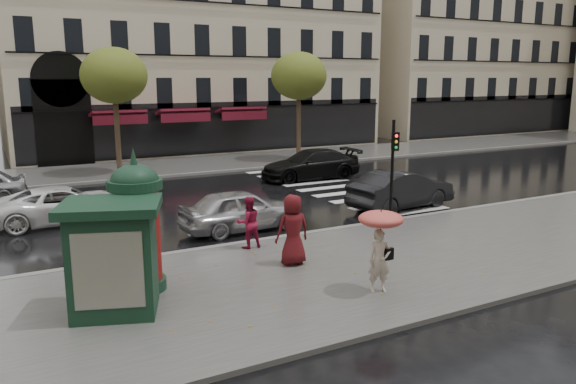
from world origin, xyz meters
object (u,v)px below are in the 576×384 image
car_darkgrey (401,189)px  car_black (310,165)px  morris_column (137,223)px  traffic_light (393,161)px  woman_umbrella (380,237)px  newsstand (113,256)px  car_white (65,205)px  man_burgundy (293,230)px  woman_red (248,222)px  car_silver (241,210)px

car_darkgrey → car_black: car_darkgrey is taller
morris_column → traffic_light: bearing=12.7°
woman_umbrella → morris_column: size_ratio=0.59×
newsstand → car_white: 9.14m
traffic_light → car_black: 9.71m
morris_column → newsstand: (-0.78, -1.08, -0.38)m
newsstand → car_darkgrey: newsstand is taller
man_burgundy → car_darkgrey: size_ratio=0.42×
woman_umbrella → man_burgundy: size_ratio=1.05×
woman_red → car_white: size_ratio=0.33×
man_burgundy → car_black: size_ratio=0.37×
man_burgundy → woman_red: bearing=-73.6°
traffic_light → car_black: (2.28, 9.31, -1.53)m
woman_umbrella → car_white: woman_umbrella is taller
car_white → morris_column: bearing=-176.0°
car_silver → car_white: 6.44m
woman_red → car_silver: woman_red is taller
man_burgundy → car_silver: size_ratio=0.46×
car_black → woman_umbrella: bearing=-21.4°
morris_column → traffic_light: size_ratio=0.96×
woman_red → newsstand: size_ratio=0.63×
woman_red → newsstand: bearing=33.5°
morris_column → car_black: morris_column is taller
woman_red → woman_umbrella: bearing=105.5°
car_darkgrey → car_white: 12.61m
morris_column → car_white: bearing=94.4°
traffic_light → car_white: (-9.90, 5.94, -1.63)m
woman_red → morris_column: morris_column is taller
woman_umbrella → car_white: size_ratio=0.43×
woman_umbrella → car_silver: bearing=93.8°
morris_column → newsstand: bearing=-125.9°
car_darkgrey → newsstand: bearing=105.7°
woman_red → car_black: bearing=-128.8°
woman_umbrella → car_darkgrey: woman_umbrella is taller
man_burgundy → traffic_light: (5.17, 2.23, 1.20)m
newsstand → morris_column: bearing=54.1°
car_silver → woman_umbrella: bearing=-179.0°
woman_umbrella → man_burgundy: woman_umbrella is taller
newsstand → car_silver: size_ratio=0.59×
woman_umbrella → morris_column: bearing=149.8°
morris_column → woman_red: bearing=26.1°
woman_red → morris_column: (-3.68, -1.80, 0.86)m
woman_umbrella → traffic_light: bearing=48.6°
woman_umbrella → car_black: (6.64, 14.26, -0.70)m
car_white → car_black: size_ratio=0.92×
woman_umbrella → traffic_light: 6.65m
newsstand → car_darkgrey: bearing=23.0°
woman_umbrella → car_black: bearing=65.0°
woman_red → traffic_light: 5.77m
car_darkgrey → car_black: bearing=-8.8°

